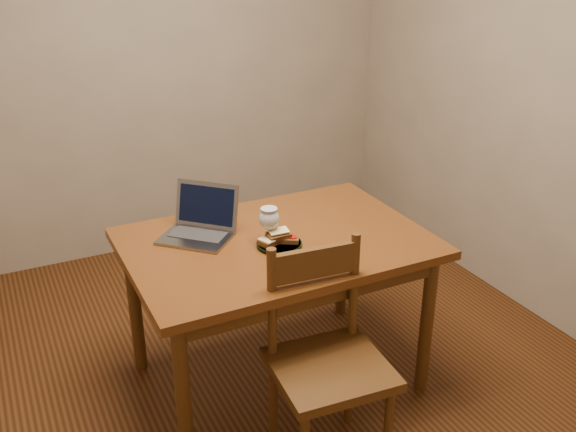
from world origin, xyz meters
name	(u,v)px	position (x,y,z in m)	size (l,w,h in m)	color
floor	(260,372)	(0.00, 0.00, -0.01)	(3.20, 3.20, 0.02)	black
back_wall	(149,51)	(0.00, 1.61, 1.30)	(3.20, 0.02, 2.60)	gray
front_wall	(572,294)	(0.00, -1.61, 1.30)	(3.20, 0.02, 2.60)	gray
right_wall	(543,75)	(1.61, 0.00, 1.30)	(0.02, 3.20, 2.60)	gray
table	(277,257)	(0.06, -0.08, 0.65)	(1.30, 0.90, 0.74)	#48240C
chair	(328,353)	(0.02, -0.61, 0.50)	(0.46, 0.44, 0.46)	#45280E
plate	(279,244)	(0.04, -0.15, 0.75)	(0.20, 0.20, 0.02)	black
sandwich_cheese	(271,240)	(0.01, -0.14, 0.77)	(0.11, 0.06, 0.03)	#381E0C
sandwich_tomato	(288,239)	(0.08, -0.15, 0.77)	(0.09, 0.05, 0.03)	#381E0C
sandwich_top	(279,234)	(0.04, -0.14, 0.79)	(0.10, 0.06, 0.03)	#381E0C
milk_glass	(269,226)	(0.01, -0.11, 0.83)	(0.09, 0.09, 0.17)	white
laptop	(201,222)	(-0.22, 0.12, 0.80)	(0.40, 0.40, 0.21)	slate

